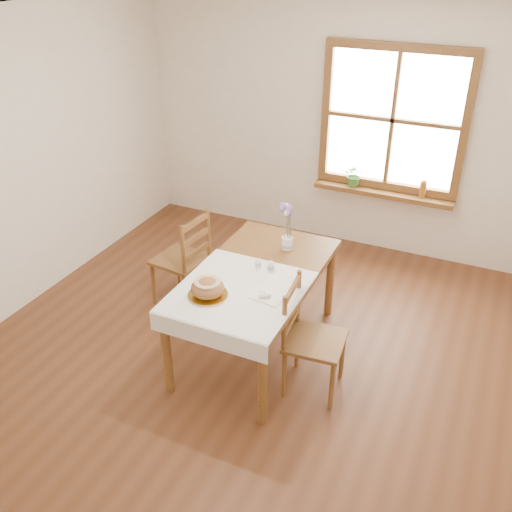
% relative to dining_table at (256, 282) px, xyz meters
% --- Properties ---
extents(ground, '(5.00, 5.00, 0.00)m').
position_rel_dining_table_xyz_m(ground, '(0.00, -0.30, -0.66)').
color(ground, brown).
rests_on(ground, ground).
extents(room_walls, '(4.60, 5.10, 2.65)m').
position_rel_dining_table_xyz_m(room_walls, '(0.00, -0.30, 1.04)').
color(room_walls, white).
rests_on(room_walls, ground).
extents(window, '(1.46, 0.08, 1.46)m').
position_rel_dining_table_xyz_m(window, '(0.50, 2.17, 0.79)').
color(window, brown).
rests_on(window, ground).
extents(window_sill, '(1.46, 0.20, 0.05)m').
position_rel_dining_table_xyz_m(window_sill, '(0.50, 2.10, 0.03)').
color(window_sill, brown).
rests_on(window_sill, ground).
extents(dining_table, '(0.90, 1.60, 0.75)m').
position_rel_dining_table_xyz_m(dining_table, '(0.00, 0.00, 0.00)').
color(dining_table, brown).
rests_on(dining_table, ground).
extents(table_linen, '(0.91, 0.99, 0.01)m').
position_rel_dining_table_xyz_m(table_linen, '(0.00, -0.30, 0.09)').
color(table_linen, white).
rests_on(table_linen, dining_table).
extents(chair_left, '(0.50, 0.48, 0.93)m').
position_rel_dining_table_xyz_m(chair_left, '(-0.94, 0.37, -0.20)').
color(chair_left, brown).
rests_on(chair_left, ground).
extents(chair_right, '(0.48, 0.46, 0.91)m').
position_rel_dining_table_xyz_m(chair_right, '(0.59, -0.24, -0.21)').
color(chair_right, brown).
rests_on(chair_right, ground).
extents(bread_plate, '(0.34, 0.34, 0.02)m').
position_rel_dining_table_xyz_m(bread_plate, '(-0.18, -0.46, 0.10)').
color(bread_plate, white).
rests_on(bread_plate, table_linen).
extents(bread_loaf, '(0.25, 0.25, 0.14)m').
position_rel_dining_table_xyz_m(bread_loaf, '(-0.18, -0.46, 0.18)').
color(bread_loaf, '#9F6C38').
rests_on(bread_loaf, bread_plate).
extents(egg_napkin, '(0.26, 0.22, 0.01)m').
position_rel_dining_table_xyz_m(egg_napkin, '(0.23, -0.28, 0.10)').
color(egg_napkin, white).
rests_on(egg_napkin, table_linen).
extents(eggs, '(0.20, 0.18, 0.04)m').
position_rel_dining_table_xyz_m(eggs, '(0.23, -0.28, 0.13)').
color(eggs, white).
rests_on(eggs, egg_napkin).
extents(salt_shaker, '(0.06, 0.06, 0.09)m').
position_rel_dining_table_xyz_m(salt_shaker, '(-0.00, 0.05, 0.14)').
color(salt_shaker, white).
rests_on(salt_shaker, table_linen).
extents(pepper_shaker, '(0.06, 0.06, 0.10)m').
position_rel_dining_table_xyz_m(pepper_shaker, '(0.11, 0.05, 0.14)').
color(pepper_shaker, white).
rests_on(pepper_shaker, table_linen).
extents(flower_vase, '(0.12, 0.12, 0.11)m').
position_rel_dining_table_xyz_m(flower_vase, '(0.08, 0.45, 0.14)').
color(flower_vase, white).
rests_on(flower_vase, dining_table).
extents(lavender_bouquet, '(0.17, 0.17, 0.32)m').
position_rel_dining_table_xyz_m(lavender_bouquet, '(0.08, 0.45, 0.35)').
color(lavender_bouquet, '#7E5EA7').
rests_on(lavender_bouquet, flower_vase).
extents(potted_plant, '(0.29, 0.30, 0.19)m').
position_rel_dining_table_xyz_m(potted_plant, '(0.18, 2.10, 0.14)').
color(potted_plant, '#40732E').
rests_on(potted_plant, window_sill).
extents(amber_bottle, '(0.08, 0.08, 0.19)m').
position_rel_dining_table_xyz_m(amber_bottle, '(0.90, 2.10, 0.14)').
color(amber_bottle, '#A4621E').
rests_on(amber_bottle, window_sill).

